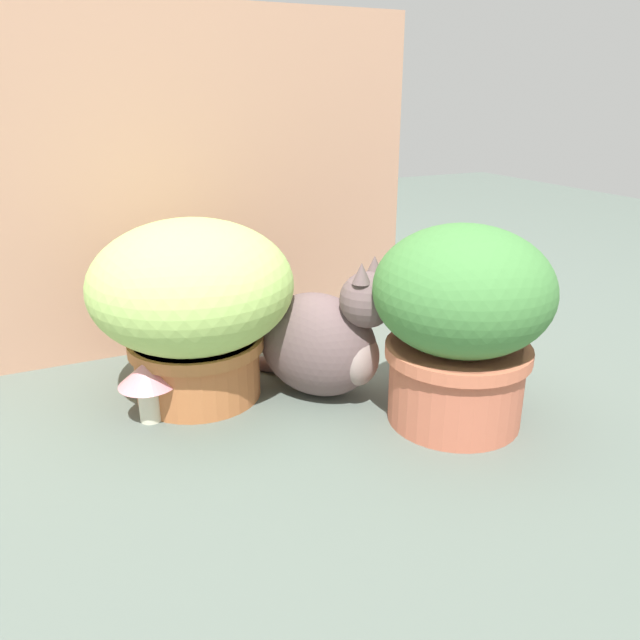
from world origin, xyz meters
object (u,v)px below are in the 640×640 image
at_px(grass_planter, 193,301).
at_px(leafy_planter, 461,319).
at_px(cat, 325,341).
at_px(mushroom_ornament_pink, 147,378).

bearing_deg(grass_planter, leafy_planter, -36.59).
distance_m(grass_planter, cat, 0.28).
bearing_deg(mushroom_ornament_pink, grass_planter, 29.59).
bearing_deg(cat, leafy_planter, -48.50).
bearing_deg(cat, grass_planter, 155.68).
height_order(leafy_planter, mushroom_ornament_pink, leafy_planter).
distance_m(leafy_planter, cat, 0.29).
bearing_deg(mushroom_ornament_pink, leafy_planter, -24.89).
xyz_separation_m(leafy_planter, cat, (-0.18, 0.20, -0.09)).
bearing_deg(leafy_planter, cat, 131.50).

